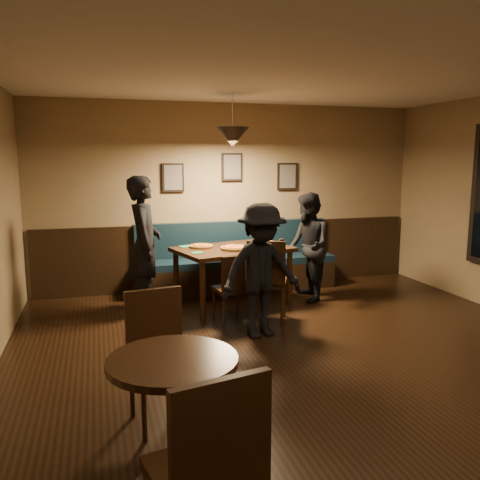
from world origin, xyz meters
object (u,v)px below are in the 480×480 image
at_px(diner_front, 261,271).
at_px(cafe_chair_far, 162,360).
at_px(diner_right, 308,247).
at_px(tabasco_bottle, 267,241).
at_px(booth_bench, 237,258).
at_px(soda_glass, 281,244).
at_px(cafe_chair_near, 202,468).
at_px(chair_near_left, 231,287).
at_px(diner_left, 145,245).
at_px(chair_near_right, 267,280).
at_px(cafe_table, 174,422).
at_px(dining_table, 233,276).

bearing_deg(diner_front, cafe_chair_far, -140.39).
relative_size(diner_right, tabasco_bottle, 11.50).
height_order(booth_bench, soda_glass, booth_bench).
xyz_separation_m(diner_front, soda_glass, (0.59, 0.93, 0.11)).
distance_m(diner_front, cafe_chair_near, 3.26).
relative_size(booth_bench, chair_near_left, 3.54).
distance_m(diner_left, diner_right, 2.24).
distance_m(chair_near_right, diner_right, 1.13).
height_order(booth_bench, cafe_table, booth_bench).
bearing_deg(soda_glass, chair_near_left, -156.63).
xyz_separation_m(diner_right, diner_front, (-1.08, -1.20, -0.01)).
relative_size(chair_near_left, diner_front, 0.57).
distance_m(chair_near_right, soda_glass, 0.66).
bearing_deg(chair_near_right, dining_table, 130.60).
xyz_separation_m(soda_glass, cafe_chair_near, (-1.88, -3.91, -0.33)).
relative_size(diner_front, soda_glass, 10.53).
height_order(soda_glass, tabasco_bottle, soda_glass).
bearing_deg(cafe_table, tabasco_bottle, 62.84).
distance_m(tabasco_bottle, cafe_chair_far, 3.37).
bearing_deg(cafe_table, soda_glass, 59.43).
bearing_deg(dining_table, diner_left, 163.28).
distance_m(dining_table, diner_right, 1.13).
height_order(chair_near_left, diner_front, diner_front).
bearing_deg(diner_left, tabasco_bottle, -84.06).
relative_size(chair_near_right, cafe_chair_far, 1.03).
xyz_separation_m(chair_near_right, diner_right, (0.84, 0.72, 0.24)).
bearing_deg(chair_near_right, tabasco_bottle, 95.95).
xyz_separation_m(chair_near_left, tabasco_bottle, (0.69, 0.66, 0.44)).
bearing_deg(chair_near_left, dining_table, 64.61).
relative_size(tabasco_bottle, cafe_chair_far, 0.13).
distance_m(dining_table, tabasco_bottle, 0.67).
height_order(chair_near_left, tabasco_bottle, tabasco_bottle).
height_order(chair_near_left, cafe_chair_far, cafe_chair_far).
bearing_deg(cafe_chair_near, booth_bench, 60.03).
xyz_separation_m(diner_left, diner_front, (1.15, -1.30, -0.13)).
distance_m(dining_table, chair_near_left, 0.71).
bearing_deg(diner_left, cafe_chair_near, -174.30).
relative_size(booth_bench, tabasco_bottle, 22.76).
distance_m(chair_near_left, tabasco_bottle, 1.05).
bearing_deg(diner_right, dining_table, -85.31).
xyz_separation_m(chair_near_right, cafe_table, (-1.57, -2.80, -0.10)).
height_order(diner_front, cafe_chair_far, diner_front).
xyz_separation_m(chair_near_right, diner_left, (-1.39, 0.82, 0.37)).
bearing_deg(cafe_table, dining_table, 69.38).
distance_m(soda_glass, tabasco_bottle, 0.33).
bearing_deg(chair_near_left, tabasco_bottle, 35.47).
bearing_deg(tabasco_bottle, cafe_chair_far, -122.56).
distance_m(chair_near_left, diner_front, 0.70).
xyz_separation_m(chair_near_left, chair_near_right, (0.43, -0.11, 0.09)).
relative_size(dining_table, diner_right, 0.98).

